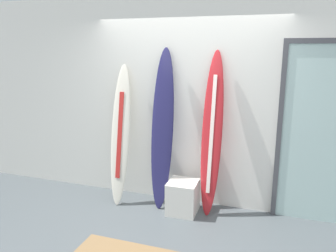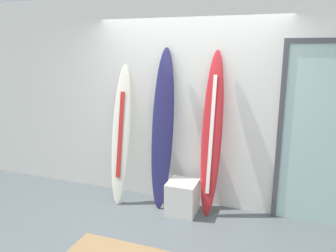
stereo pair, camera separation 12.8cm
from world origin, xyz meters
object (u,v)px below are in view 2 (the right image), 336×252
object	(u,v)px
surfboard_navy	(162,131)
display_block_left	(182,197)
surfboard_crimson	(212,135)
surfboard_ivory	(121,136)
glass_door	(327,133)

from	to	relation	value
surfboard_navy	display_block_left	xyz separation A→B (m)	(0.33, -0.13, -0.84)
surfboard_crimson	display_block_left	xyz separation A→B (m)	(-0.33, -0.15, -0.84)
surfboard_ivory	glass_door	size ratio (longest dim) A/B	0.86
surfboard_ivory	glass_door	world-z (taller)	glass_door
display_block_left	glass_door	world-z (taller)	glass_door
surfboard_ivory	surfboard_crimson	bearing A→B (deg)	2.95
surfboard_ivory	display_block_left	world-z (taller)	surfboard_ivory
surfboard_crimson	glass_door	distance (m)	1.35
surfboard_navy	glass_door	bearing A→B (deg)	5.70
glass_door	surfboard_ivory	bearing A→B (deg)	-174.61
surfboard_ivory	display_block_left	size ratio (longest dim) A/B	4.46
surfboard_crimson	surfboard_navy	bearing A→B (deg)	-178.33
surfboard_navy	glass_door	world-z (taller)	glass_door
surfboard_crimson	display_block_left	size ratio (longest dim) A/B	4.92
surfboard_ivory	surfboard_navy	xyz separation A→B (m)	(0.60, 0.05, 0.12)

